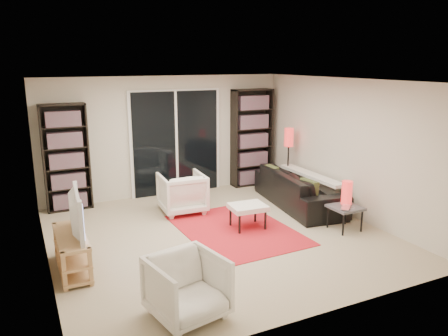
{
  "coord_description": "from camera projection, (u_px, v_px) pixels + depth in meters",
  "views": [
    {
      "loc": [
        -2.71,
        -5.86,
        2.68
      ],
      "look_at": [
        0.25,
        0.3,
        1.0
      ],
      "focal_mm": 35.0,
      "sensor_mm": 36.0,
      "label": 1
    }
  ],
  "objects": [
    {
      "name": "floor",
      "position": [
        218.0,
        235.0,
        6.91
      ],
      "size": [
        5.0,
        5.0,
        0.0
      ],
      "primitive_type": "plane",
      "color": "tan",
      "rests_on": "ground"
    },
    {
      "name": "wall_back",
      "position": [
        166.0,
        136.0,
        8.81
      ],
      "size": [
        5.0,
        0.02,
        2.4
      ],
      "primitive_type": "cube",
      "color": "beige",
      "rests_on": "ground"
    },
    {
      "name": "wall_front",
      "position": [
        321.0,
        211.0,
        4.44
      ],
      "size": [
        5.0,
        0.02,
        2.4
      ],
      "primitive_type": "cube",
      "color": "beige",
      "rests_on": "ground"
    },
    {
      "name": "wall_left",
      "position": [
        40.0,
        180.0,
        5.57
      ],
      "size": [
        0.02,
        5.0,
        2.4
      ],
      "primitive_type": "cube",
      "color": "beige",
      "rests_on": "ground"
    },
    {
      "name": "wall_right",
      "position": [
        346.0,
        147.0,
        7.67
      ],
      "size": [
        0.02,
        5.0,
        2.4
      ],
      "primitive_type": "cube",
      "color": "beige",
      "rests_on": "ground"
    },
    {
      "name": "ceiling",
      "position": [
        217.0,
        81.0,
        6.34
      ],
      "size": [
        5.0,
        5.0,
        0.02
      ],
      "primitive_type": "cube",
      "color": "white",
      "rests_on": "wall_back"
    },
    {
      "name": "sliding_door",
      "position": [
        176.0,
        143.0,
        8.9
      ],
      "size": [
        1.92,
        0.08,
        2.16
      ],
      "color": "white",
      "rests_on": "ground"
    },
    {
      "name": "bookshelf_left",
      "position": [
        66.0,
        158.0,
        7.9
      ],
      "size": [
        0.8,
        0.3,
        1.95
      ],
      "color": "black",
      "rests_on": "ground"
    },
    {
      "name": "bookshelf_right",
      "position": [
        252.0,
        138.0,
        9.5
      ],
      "size": [
        0.9,
        0.3,
        2.1
      ],
      "color": "black",
      "rests_on": "ground"
    },
    {
      "name": "tv_stand",
      "position": [
        72.0,
        252.0,
        5.69
      ],
      "size": [
        0.36,
        1.13,
        0.5
      ],
      "color": "#E2B477",
      "rests_on": "floor"
    },
    {
      "name": "tv",
      "position": [
        70.0,
        213.0,
        5.57
      ],
      "size": [
        0.2,
        1.01,
        0.58
      ],
      "primitive_type": "imported",
      "rotation": [
        0.0,
        0.0,
        1.5
      ],
      "color": "black",
      "rests_on": "tv_stand"
    },
    {
      "name": "rug",
      "position": [
        236.0,
        230.0,
        7.11
      ],
      "size": [
        1.73,
        2.29,
        0.01
      ],
      "primitive_type": "cube",
      "rotation": [
        0.0,
        0.0,
        0.03
      ],
      "color": "red",
      "rests_on": "floor"
    },
    {
      "name": "sofa",
      "position": [
        299.0,
        188.0,
        8.26
      ],
      "size": [
        1.17,
        2.35,
        0.66
      ],
      "primitive_type": "imported",
      "rotation": [
        0.0,
        0.0,
        1.44
      ],
      "color": "black",
      "rests_on": "floor"
    },
    {
      "name": "armchair_back",
      "position": [
        182.0,
        193.0,
        7.89
      ],
      "size": [
        0.82,
        0.84,
        0.72
      ],
      "primitive_type": "imported",
      "rotation": [
        0.0,
        0.0,
        3.08
      ],
      "color": "white",
      "rests_on": "floor"
    },
    {
      "name": "armchair_front",
      "position": [
        187.0,
        287.0,
        4.63
      ],
      "size": [
        0.86,
        0.88,
        0.69
      ],
      "primitive_type": "imported",
      "rotation": [
        0.0,
        0.0,
        0.2
      ],
      "color": "white",
      "rests_on": "floor"
    },
    {
      "name": "ottoman",
      "position": [
        248.0,
        208.0,
        7.12
      ],
      "size": [
        0.6,
        0.51,
        0.4
      ],
      "color": "white",
      "rests_on": "floor"
    },
    {
      "name": "side_table",
      "position": [
        345.0,
        209.0,
        7.05
      ],
      "size": [
        0.47,
        0.47,
        0.4
      ],
      "color": "#4A4A4F",
      "rests_on": "floor"
    },
    {
      "name": "laptop",
      "position": [
        349.0,
        208.0,
        6.92
      ],
      "size": [
        0.36,
        0.36,
        0.02
      ],
      "primitive_type": "imported",
      "rotation": [
        0.0,
        0.0,
        0.74
      ],
      "color": "silver",
      "rests_on": "side_table"
    },
    {
      "name": "table_lamp",
      "position": [
        347.0,
        193.0,
        7.1
      ],
      "size": [
        0.17,
        0.17,
        0.39
      ],
      "primitive_type": "cylinder",
      "color": "red",
      "rests_on": "side_table"
    },
    {
      "name": "floor_lamp",
      "position": [
        289.0,
        144.0,
        8.84
      ],
      "size": [
        0.21,
        0.21,
        1.37
      ],
      "color": "black",
      "rests_on": "floor"
    }
  ]
}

